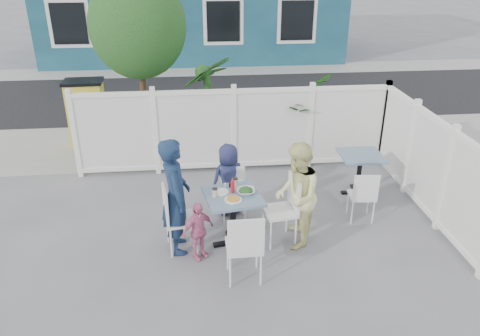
{
  "coord_description": "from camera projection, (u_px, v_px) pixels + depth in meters",
  "views": [
    {
      "loc": [
        -0.61,
        -5.78,
        3.89
      ],
      "look_at": [
        0.0,
        0.29,
        1.02
      ],
      "focal_mm": 35.0,
      "sensor_mm": 36.0,
      "label": 1
    }
  ],
  "objects": [
    {
      "name": "woman",
      "position": [
        297.0,
        196.0,
        6.5
      ],
      "size": [
        0.7,
        0.83,
        1.54
      ],
      "primitive_type": "imported",
      "rotation": [
        0.0,
        0.0,
        -1.73
      ],
      "color": "#DEDD4D",
      "rests_on": "ground"
    },
    {
      "name": "coffee_cup_b",
      "position": [
        235.0,
        183.0,
        6.64
      ],
      "size": [
        0.09,
        0.09,
        0.13
      ],
      "primitive_type": "cylinder",
      "color": "beige",
      "rests_on": "main_table"
    },
    {
      "name": "chair_left",
      "position": [
        175.0,
        214.0,
        6.45
      ],
      "size": [
        0.49,
        0.5,
        0.97
      ],
      "rotation": [
        0.0,
        0.0,
        -1.41
      ],
      "color": "white",
      "rests_on": "ground"
    },
    {
      "name": "street",
      "position": [
        215.0,
        95.0,
        13.66
      ],
      "size": [
        24.0,
        5.0,
        0.01
      ],
      "primitive_type": "cube",
      "color": "black",
      "rests_on": "ground"
    },
    {
      "name": "potted_shrub_a",
      "position": [
        209.0,
        109.0,
        9.24
      ],
      "size": [
        1.57,
        1.57,
        2.05
      ],
      "primitive_type": "imported",
      "rotation": [
        0.0,
        0.0,
        4.18
      ],
      "color": "#163C16",
      "rests_on": "ground"
    },
    {
      "name": "boy",
      "position": [
        229.0,
        180.0,
        7.36
      ],
      "size": [
        0.67,
        0.56,
        1.18
      ],
      "primitive_type": "imported",
      "rotation": [
        0.0,
        0.0,
        3.51
      ],
      "color": "#21274F",
      "rests_on": "ground"
    },
    {
      "name": "far_sidewalk",
      "position": [
        211.0,
        70.0,
        16.45
      ],
      "size": [
        24.0,
        1.6,
        0.01
      ],
      "primitive_type": "cube",
      "color": "gray",
      "rests_on": "ground"
    },
    {
      "name": "coffee_cup_a",
      "position": [
        215.0,
        193.0,
        6.4
      ],
      "size": [
        0.08,
        0.08,
        0.11
      ],
      "primitive_type": "cylinder",
      "color": "beige",
      "rests_on": "main_table"
    },
    {
      "name": "man",
      "position": [
        176.0,
        196.0,
        6.35
      ],
      "size": [
        0.48,
        0.66,
        1.68
      ],
      "primitive_type": "imported",
      "rotation": [
        0.0,
        0.0,
        1.7
      ],
      "color": "#17294A",
      "rests_on": "ground"
    },
    {
      "name": "utility_cabinet",
      "position": [
        87.0,
        115.0,
        9.96
      ],
      "size": [
        0.75,
        0.55,
        1.37
      ],
      "primitive_type": "cube",
      "rotation": [
        0.0,
        0.0,
        0.03
      ],
      "color": "yellow",
      "rests_on": "ground"
    },
    {
      "name": "salad_bowl",
      "position": [
        246.0,
        191.0,
        6.49
      ],
      "size": [
        0.25,
        0.25,
        0.06
      ],
      "primitive_type": "imported",
      "color": "white",
      "rests_on": "main_table"
    },
    {
      "name": "chair_back",
      "position": [
        233.0,
        190.0,
        7.27
      ],
      "size": [
        0.38,
        0.37,
        0.84
      ],
      "rotation": [
        0.0,
        0.0,
        3.14
      ],
      "color": "white",
      "rests_on": "ground"
    },
    {
      "name": "plate_main",
      "position": [
        233.0,
        200.0,
        6.33
      ],
      "size": [
        0.24,
        0.24,
        0.02
      ],
      "primitive_type": "cylinder",
      "color": "white",
      "rests_on": "main_table"
    },
    {
      "name": "near_sidewalk",
      "position": [
        224.0,
        142.0,
        10.33
      ],
      "size": [
        24.0,
        2.6,
        0.01
      ],
      "primitive_type": "cube",
      "color": "gray",
      "rests_on": "ground"
    },
    {
      "name": "plate_side",
      "position": [
        221.0,
        192.0,
        6.53
      ],
      "size": [
        0.23,
        0.23,
        0.02
      ],
      "primitive_type": "cylinder",
      "color": "white",
      "rests_on": "main_table"
    },
    {
      "name": "potted_shrub_b",
      "position": [
        292.0,
        117.0,
        9.38
      ],
      "size": [
        1.92,
        1.97,
        1.66
      ],
      "primitive_type": "imported",
      "rotation": [
        0.0,
        0.0,
        0.96
      ],
      "color": "#163C16",
      "rests_on": "ground"
    },
    {
      "name": "fence_back",
      "position": [
        234.0,
        132.0,
        8.75
      ],
      "size": [
        5.86,
        0.08,
        1.6
      ],
      "color": "white",
      "rests_on": "ground"
    },
    {
      "name": "fence_right",
      "position": [
        426.0,
        165.0,
        7.39
      ],
      "size": [
        0.08,
        3.66,
        1.6
      ],
      "rotation": [
        0.0,
        0.0,
        1.57
      ],
      "color": "white",
      "rests_on": "ground"
    },
    {
      "name": "chair_right",
      "position": [
        286.0,
        205.0,
        6.65
      ],
      "size": [
        0.5,
        0.51,
        1.01
      ],
      "rotation": [
        0.0,
        0.0,
        1.71
      ],
      "color": "white",
      "rests_on": "ground"
    },
    {
      "name": "main_table",
      "position": [
        233.0,
        206.0,
        6.54
      ],
      "size": [
        0.88,
        0.88,
        0.8
      ],
      "rotation": [
        0.0,
        0.0,
        0.17
      ],
      "color": "#455F7A",
      "rests_on": "ground"
    },
    {
      "name": "toddler",
      "position": [
        198.0,
        231.0,
        6.32
      ],
      "size": [
        0.53,
        0.45,
        0.85
      ],
      "primitive_type": "imported",
      "rotation": [
        0.0,
        0.0,
        0.59
      ],
      "color": "pink",
      "rests_on": "ground"
    },
    {
      "name": "ground",
      "position": [
        242.0,
        239.0,
        6.91
      ],
      "size": [
        80.0,
        80.0,
        0.0
      ],
      "primitive_type": "plane",
      "color": "slate"
    },
    {
      "name": "chair_spare",
      "position": [
        363.0,
        193.0,
        7.16
      ],
      "size": [
        0.41,
        0.4,
        0.84
      ],
      "rotation": [
        0.0,
        0.0,
        -0.09
      ],
      "color": "white",
      "rests_on": "ground"
    },
    {
      "name": "chair_near",
      "position": [
        245.0,
        244.0,
        5.79
      ],
      "size": [
        0.46,
        0.44,
        0.99
      ],
      "rotation": [
        0.0,
        0.0,
        0.01
      ],
      "color": "white",
      "rests_on": "ground"
    },
    {
      "name": "tree",
      "position": [
        138.0,
        26.0,
        8.64
      ],
      "size": [
        1.8,
        1.62,
        3.59
      ],
      "color": "#382316",
      "rests_on": "ground"
    },
    {
      "name": "salt_shaker",
      "position": [
        225.0,
        185.0,
        6.65
      ],
      "size": [
        0.03,
        0.03,
        0.07
      ],
      "primitive_type": "cylinder",
      "color": "white",
      "rests_on": "main_table"
    },
    {
      "name": "ketchup_bottle",
      "position": [
        233.0,
        187.0,
        6.5
      ],
      "size": [
        0.05,
        0.05,
        0.17
      ],
      "primitive_type": "cylinder",
      "color": "#A91524",
      "rests_on": "main_table"
    },
    {
      "name": "spare_table",
      "position": [
        360.0,
        163.0,
        7.95
      ],
      "size": [
        0.72,
        0.72,
        0.74
      ],
      "rotation": [
        0.0,
        0.0,
        -0.03
      ],
      "color": "#455F7A",
      "rests_on": "ground"
    },
    {
      "name": "pepper_shaker",
      "position": [
        230.0,
        185.0,
        6.66
      ],
      "size": [
        0.03,
        0.03,
        0.07
      ],
      "primitive_type": "cylinder",
      "color": "black",
      "rests_on": "main_table"
    }
  ]
}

